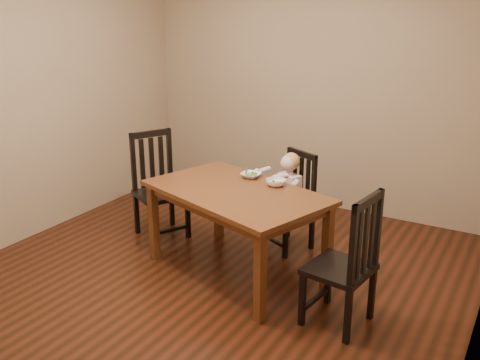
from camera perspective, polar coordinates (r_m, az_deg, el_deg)
The scene contains 9 objects.
room at distance 4.13m, azimuth -2.87°, elevation 6.65°, with size 4.01×4.01×2.71m.
dining_table at distance 4.38m, azimuth -0.43°, elevation -2.14°, with size 1.67×1.29×0.74m.
chair_child at distance 4.96m, azimuth 5.48°, elevation -2.40°, with size 0.51×0.50×0.91m.
chair_left at distance 5.24m, azimuth -8.69°, elevation -0.73°, with size 0.58×0.58×1.02m.
chair_right at distance 3.80m, azimuth 11.27°, elevation -8.75°, with size 0.47×0.48×1.00m.
toddler at distance 4.88m, azimuth 5.11°, elevation -1.18°, with size 0.28×0.35×0.48m, color silver, non-canonical shape.
bowl_peas at distance 4.65m, azimuth 1.17°, elevation 0.52°, with size 0.17×0.17×0.04m, color white.
bowl_veg at distance 4.46m, azimuth 3.85°, elevation -0.27°, with size 0.17×0.17×0.05m, color white.
fork at distance 4.66m, azimuth 0.65°, elevation 0.85°, with size 0.06×0.11×0.04m.
Camera 1 is at (2.21, -3.38, 2.19)m, focal length 40.00 mm.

